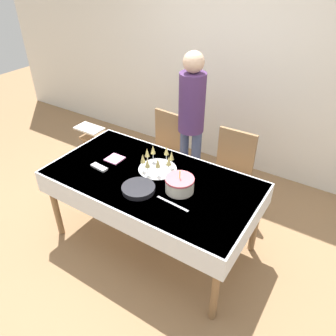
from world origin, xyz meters
The scene contains 13 objects.
ground_plane centered at (0.00, 0.00, 0.00)m, with size 12.00×12.00×0.00m, color #93704C.
wall_back centered at (0.00, 1.82, 1.35)m, with size 8.00×0.05×2.70m.
dining_table centered at (0.00, 0.00, 0.68)m, with size 1.88×1.00×0.78m.
dining_chair_far_left centered at (-0.41, 0.82, 0.52)m, with size 0.45×0.45×0.95m.
dining_chair_far_right centered at (0.41, 0.82, 0.52)m, with size 0.43×0.43×0.95m.
birthday_cake centered at (0.30, -0.02, 0.84)m, with size 0.24×0.24×0.20m.
champagne_tray centered at (-0.03, 0.14, 0.86)m, with size 0.35×0.35×0.18m.
plate_stack_main centered at (0.02, -0.21, 0.80)m, with size 0.28×0.28×0.04m.
cake_knife centered at (0.34, -0.20, 0.78)m, with size 0.30×0.04×0.00m.
fork_pile centered at (-0.49, -0.14, 0.79)m, with size 0.18×0.08×0.02m.
napkin_pile centered at (-0.47, 0.06, 0.78)m, with size 0.15×0.15×0.01m.
person_standing centered at (-0.14, 0.95, 0.99)m, with size 0.28×0.28×1.65m.
high_chair centered at (-1.25, 0.58, 0.48)m, with size 0.33×0.35×0.71m.
Camera 1 is at (1.39, -1.89, 2.46)m, focal length 35.00 mm.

